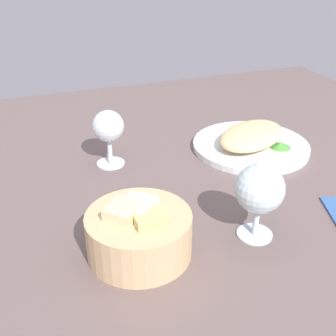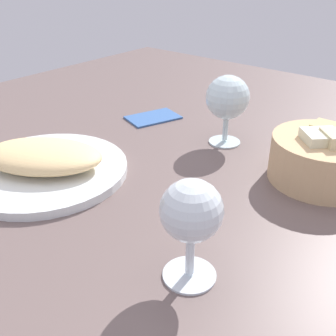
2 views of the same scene
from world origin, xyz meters
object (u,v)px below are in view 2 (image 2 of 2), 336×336
Objects in this scene: bread_basket at (323,157)px; wine_glass_near at (191,216)px; plate at (45,170)px; wine_glass_far at (228,99)px; folded_napkin at (153,117)px.

bread_basket is 31.18cm from wine_glass_near.
plate is 2.18× the size of wine_glass_near.
wine_glass_near is 0.95× the size of wine_glass_far.
plate is at bearing 173.25° from wine_glass_near.
plate is 1.64× the size of bread_basket.
plate is 30.05cm from folded_napkin.
folded_napkin is (-2.90, 29.91, -0.30)cm from plate.
wine_glass_far is at bearing -72.93° from folded_napkin.
wine_glass_far is 1.18× the size of folded_napkin.
folded_napkin is at bearing 95.54° from plate.
wine_glass_near is at bearing -95.36° from bread_basket.
wine_glass_near is (-2.88, -30.74, 4.31)cm from bread_basket.
wine_glass_far reaches higher than bread_basket.
wine_glass_far is (-19.32, 2.27, 4.64)cm from bread_basket.
folded_napkin is at bearing 136.25° from wine_glass_near.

